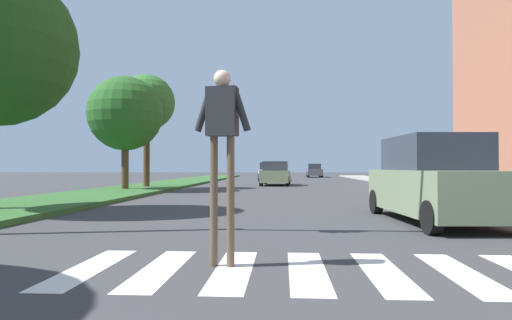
{
  "coord_description": "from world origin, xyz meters",
  "views": [
    {
      "loc": [
        -0.3,
        2.47,
        1.26
      ],
      "look_at": [
        -1.47,
        21.46,
        1.55
      ],
      "focal_mm": 30.68,
      "sensor_mm": 36.0,
      "label": 1
    }
  ],
  "objects_px": {
    "tree_far": "(125,114)",
    "suv_crossing": "(436,181)",
    "sedan_far_horizon": "(314,171)",
    "pedestrian_performer": "(222,135)",
    "sedan_distant": "(269,172)",
    "sedan_midblock": "(276,174)",
    "tree_distant": "(147,103)"
  },
  "relations": [
    {
      "from": "tree_far",
      "to": "tree_distant",
      "type": "xyz_separation_m",
      "value": [
        0.25,
        2.71,
        0.93
      ]
    },
    {
      "from": "tree_far",
      "to": "sedan_distant",
      "type": "distance_m",
      "value": 19.61
    },
    {
      "from": "tree_distant",
      "to": "suv_crossing",
      "type": "xyz_separation_m",
      "value": [
        11.24,
        -14.19,
        -3.96
      ]
    },
    {
      "from": "pedestrian_performer",
      "to": "tree_far",
      "type": "bearing_deg",
      "value": 114.05
    },
    {
      "from": "pedestrian_performer",
      "to": "sedan_far_horizon",
      "type": "bearing_deg",
      "value": 84.52
    },
    {
      "from": "suv_crossing",
      "to": "sedan_distant",
      "type": "height_order",
      "value": "suv_crossing"
    },
    {
      "from": "tree_far",
      "to": "suv_crossing",
      "type": "height_order",
      "value": "tree_far"
    },
    {
      "from": "tree_far",
      "to": "tree_distant",
      "type": "bearing_deg",
      "value": 84.69
    },
    {
      "from": "tree_far",
      "to": "sedan_far_horizon",
      "type": "distance_m",
      "value": 33.47
    },
    {
      "from": "pedestrian_performer",
      "to": "suv_crossing",
      "type": "bearing_deg",
      "value": 48.01
    },
    {
      "from": "pedestrian_performer",
      "to": "sedan_midblock",
      "type": "distance_m",
      "value": 24.28
    },
    {
      "from": "tree_far",
      "to": "pedestrian_performer",
      "type": "height_order",
      "value": "tree_far"
    },
    {
      "from": "sedan_far_horizon",
      "to": "tree_distant",
      "type": "bearing_deg",
      "value": -112.06
    },
    {
      "from": "tree_far",
      "to": "sedan_distant",
      "type": "xyz_separation_m",
      "value": [
        6.69,
        18.16,
        -3.19
      ]
    },
    {
      "from": "pedestrian_performer",
      "to": "sedan_distant",
      "type": "height_order",
      "value": "pedestrian_performer"
    },
    {
      "from": "pedestrian_performer",
      "to": "suv_crossing",
      "type": "xyz_separation_m",
      "value": [
        4.26,
        4.73,
        -0.73
      ]
    },
    {
      "from": "tree_distant",
      "to": "suv_crossing",
      "type": "relative_size",
      "value": 1.35
    },
    {
      "from": "sedan_distant",
      "to": "suv_crossing",
      "type": "bearing_deg",
      "value": -80.79
    },
    {
      "from": "tree_far",
      "to": "sedan_distant",
      "type": "relative_size",
      "value": 1.23
    },
    {
      "from": "pedestrian_performer",
      "to": "sedan_distant",
      "type": "relative_size",
      "value": 0.54
    },
    {
      "from": "tree_distant",
      "to": "pedestrian_performer",
      "type": "height_order",
      "value": "tree_distant"
    },
    {
      "from": "tree_distant",
      "to": "sedan_distant",
      "type": "height_order",
      "value": "tree_distant"
    },
    {
      "from": "tree_far",
      "to": "tree_distant",
      "type": "relative_size",
      "value": 0.9
    },
    {
      "from": "sedan_far_horizon",
      "to": "pedestrian_performer",
      "type": "bearing_deg",
      "value": -95.48
    },
    {
      "from": "pedestrian_performer",
      "to": "sedan_midblock",
      "type": "bearing_deg",
      "value": 89.34
    },
    {
      "from": "suv_crossing",
      "to": "sedan_far_horizon",
      "type": "height_order",
      "value": "suv_crossing"
    },
    {
      "from": "tree_distant",
      "to": "pedestrian_performer",
      "type": "xyz_separation_m",
      "value": [
        6.98,
        -18.92,
        -3.23
      ]
    },
    {
      "from": "suv_crossing",
      "to": "sedan_far_horizon",
      "type": "relative_size",
      "value": 1.08
    },
    {
      "from": "tree_far",
      "to": "sedan_midblock",
      "type": "relative_size",
      "value": 1.3
    },
    {
      "from": "suv_crossing",
      "to": "sedan_midblock",
      "type": "bearing_deg",
      "value": 101.52
    },
    {
      "from": "tree_distant",
      "to": "pedestrian_performer",
      "type": "distance_m",
      "value": 20.42
    },
    {
      "from": "tree_distant",
      "to": "sedan_midblock",
      "type": "xyz_separation_m",
      "value": [
        7.26,
        5.34,
        -4.13
      ]
    }
  ]
}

